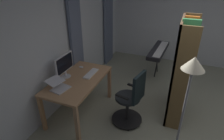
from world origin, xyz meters
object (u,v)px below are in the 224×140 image
(laptop, at_px, (59,86))
(floor_lamp, at_px, (188,93))
(computer_monitor, at_px, (64,64))
(piano_keyboard, at_px, (159,51))
(desk, at_px, (79,83))
(computer_keyboard, at_px, (91,74))
(office_chair, at_px, (131,101))
(bookshelf, at_px, (179,70))
(computer_mouse, at_px, (81,67))

(laptop, height_order, floor_lamp, floor_lamp)
(computer_monitor, relative_size, piano_keyboard, 0.39)
(laptop, bearing_deg, computer_monitor, -152.01)
(desk, height_order, laptop, laptop)
(floor_lamp, bearing_deg, computer_keyboard, -117.00)
(office_chair, bearing_deg, computer_keyboard, 90.52)
(computer_keyboard, relative_size, floor_lamp, 0.24)
(computer_monitor, height_order, bookshelf, bookshelf)
(office_chair, height_order, floor_lamp, floor_lamp)
(desk, height_order, computer_mouse, computer_mouse)
(piano_keyboard, bearing_deg, bookshelf, 24.38)
(computer_monitor, distance_m, floor_lamp, 2.18)
(bookshelf, bearing_deg, piano_keyboard, -157.99)
(computer_keyboard, distance_m, floor_lamp, 1.96)
(laptop, bearing_deg, floor_lamp, 93.96)
(desk, relative_size, floor_lamp, 0.81)
(desk, distance_m, floor_lamp, 2.01)
(computer_keyboard, height_order, piano_keyboard, computer_keyboard)
(office_chair, height_order, computer_keyboard, office_chair)
(office_chair, height_order, computer_monitor, computer_monitor)
(computer_monitor, distance_m, computer_keyboard, 0.52)
(desk, xyz_separation_m, bookshelf, (-0.65, 1.68, 0.28))
(computer_monitor, distance_m, bookshelf, 2.05)
(desk, height_order, computer_monitor, computer_monitor)
(bookshelf, bearing_deg, floor_lamp, 5.89)
(computer_mouse, bearing_deg, floor_lamp, 62.95)
(desk, xyz_separation_m, computer_monitor, (-0.00, -0.26, 0.34))
(bookshelf, relative_size, piano_keyboard, 1.47)
(office_chair, xyz_separation_m, computer_keyboard, (-0.18, -0.86, 0.27))
(office_chair, height_order, piano_keyboard, office_chair)
(computer_keyboard, relative_size, laptop, 1.11)
(floor_lamp, bearing_deg, piano_keyboard, -165.22)
(computer_keyboard, bearing_deg, computer_monitor, -56.95)
(laptop, bearing_deg, piano_keyboard, 163.58)
(office_chair, relative_size, computer_mouse, 10.49)
(computer_mouse, height_order, bookshelf, bookshelf)
(desk, distance_m, piano_keyboard, 2.36)
(office_chair, xyz_separation_m, floor_lamp, (0.68, 0.82, 0.81))
(laptop, distance_m, floor_lamp, 2.02)
(laptop, relative_size, bookshelf, 0.20)
(computer_keyboard, xyz_separation_m, bookshelf, (-0.40, 1.55, 0.18))
(laptop, relative_size, piano_keyboard, 0.29)
(desk, bearing_deg, computer_keyboard, 153.28)
(computer_mouse, bearing_deg, office_chair, 73.80)
(laptop, bearing_deg, office_chair, 122.53)
(laptop, distance_m, piano_keyboard, 2.77)
(laptop, xyz_separation_m, piano_keyboard, (-2.47, 1.24, -0.11))
(office_chair, distance_m, laptop, 1.26)
(computer_keyboard, distance_m, bookshelf, 1.61)
(desk, distance_m, computer_keyboard, 0.31)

